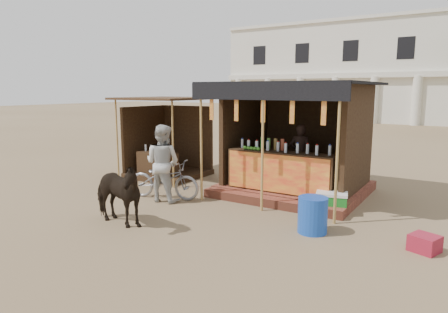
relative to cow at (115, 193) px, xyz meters
name	(u,v)px	position (x,y,z in m)	size (l,w,h in m)	color
ground	(181,222)	(0.98, 0.78, -0.63)	(120.00, 120.00, 0.00)	#846B4C
main_stall	(295,153)	(1.98, 4.14, 0.39)	(3.60, 3.61, 2.78)	#984831
secondary_stall	(165,148)	(-2.19, 4.02, 0.22)	(2.40, 2.40, 2.38)	#3A2915
cow	(115,193)	(0.00, 0.00, 0.00)	(0.68, 1.49, 1.26)	black
motorbike	(164,179)	(-0.46, 1.96, -0.16)	(0.62, 1.79, 0.94)	gray
bystander	(163,163)	(-0.35, 1.80, 0.28)	(0.88, 0.69, 1.81)	#B8B7B1
blue_barrel	(313,215)	(3.39, 1.62, -0.30)	(0.54, 0.54, 0.67)	#1746AE
red_crate	(425,243)	(5.24, 1.76, -0.49)	(0.42, 0.39, 0.28)	maroon
cooler	(331,203)	(3.33, 2.95, -0.40)	(0.73, 0.59, 0.46)	#1B7B22
background_building	(385,73)	(-1.02, 30.73, 3.35)	(26.00, 7.45, 8.18)	silver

